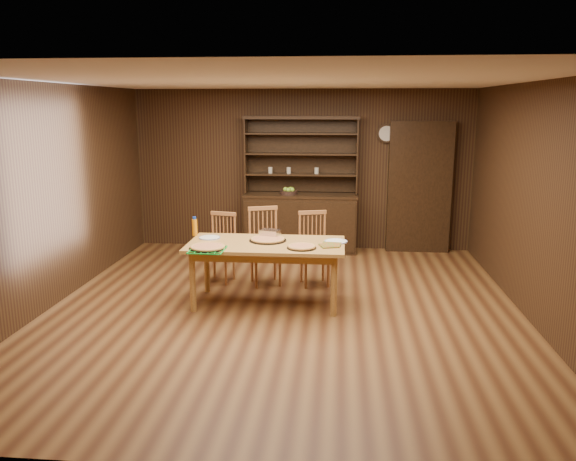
# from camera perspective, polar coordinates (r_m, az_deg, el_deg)

# --- Properties ---
(floor) EXTENTS (6.00, 6.00, 0.00)m
(floor) POSITION_cam_1_polar(r_m,az_deg,el_deg) (6.65, -0.43, -7.99)
(floor) COLOR brown
(floor) RESTS_ON ground
(room_shell) EXTENTS (6.00, 6.00, 6.00)m
(room_shell) POSITION_cam_1_polar(r_m,az_deg,el_deg) (6.27, -0.45, 5.64)
(room_shell) COLOR white
(room_shell) RESTS_ON floor
(china_hutch) EXTENTS (1.84, 0.52, 2.17)m
(china_hutch) POSITION_cam_1_polar(r_m,az_deg,el_deg) (9.14, 1.28, 1.60)
(china_hutch) COLOR black
(china_hutch) RESTS_ON floor
(doorway) EXTENTS (1.00, 0.18, 2.10)m
(doorway) POSITION_cam_1_polar(r_m,az_deg,el_deg) (9.27, 13.19, 4.28)
(doorway) COLOR black
(doorway) RESTS_ON floor
(wall_clock) EXTENTS (0.30, 0.05, 0.30)m
(wall_clock) POSITION_cam_1_polar(r_m,az_deg,el_deg) (9.19, 9.97, 9.68)
(wall_clock) COLOR black
(wall_clock) RESTS_ON room_shell
(dining_table) EXTENTS (1.84, 0.92, 0.75)m
(dining_table) POSITION_cam_1_polar(r_m,az_deg,el_deg) (6.65, -2.23, -1.97)
(dining_table) COLOR #BD8C41
(dining_table) RESTS_ON floor
(chair_left) EXTENTS (0.45, 0.43, 0.93)m
(chair_left) POSITION_cam_1_polar(r_m,az_deg,el_deg) (7.64, -6.77, -1.47)
(chair_left) COLOR #AB673A
(chair_left) RESTS_ON floor
(chair_center) EXTENTS (0.53, 0.52, 1.02)m
(chair_center) POSITION_cam_1_polar(r_m,az_deg,el_deg) (7.48, -2.41, -1.29)
(chair_center) COLOR #AB673A
(chair_center) RESTS_ON floor
(chair_right) EXTENTS (0.49, 0.48, 0.97)m
(chair_right) POSITION_cam_1_polar(r_m,az_deg,el_deg) (7.46, 2.62, -1.57)
(chair_right) COLOR #AB673A
(chair_right) RESTS_ON floor
(pizza_left) EXTENTS (0.42, 0.42, 0.04)m
(pizza_left) POSITION_cam_1_polar(r_m,az_deg,el_deg) (6.43, -8.16, -1.67)
(pizza_left) COLOR black
(pizza_left) RESTS_ON dining_table
(pizza_right) EXTENTS (0.34, 0.34, 0.04)m
(pizza_right) POSITION_cam_1_polar(r_m,az_deg,el_deg) (6.38, 1.40, -1.66)
(pizza_right) COLOR black
(pizza_right) RESTS_ON dining_table
(pizza_center) EXTENTS (0.45, 0.45, 0.04)m
(pizza_center) POSITION_cam_1_polar(r_m,az_deg,el_deg) (6.73, -2.07, -0.90)
(pizza_center) COLOR black
(pizza_center) RESTS_ON dining_table
(cooling_rack) EXTENTS (0.47, 0.47, 0.02)m
(cooling_rack) POSITION_cam_1_polar(r_m,az_deg,el_deg) (6.35, -8.19, -1.93)
(cooling_rack) COLOR #0CA72C
(cooling_rack) RESTS_ON dining_table
(plate_left) EXTENTS (0.26, 0.26, 0.02)m
(plate_left) POSITION_cam_1_polar(r_m,az_deg,el_deg) (6.92, -7.96, -0.72)
(plate_left) COLOR white
(plate_left) RESTS_ON dining_table
(plate_right) EXTENTS (0.28, 0.28, 0.02)m
(plate_right) POSITION_cam_1_polar(r_m,az_deg,el_deg) (6.69, 4.89, -1.11)
(plate_right) COLOR white
(plate_right) RESTS_ON dining_table
(foil_dish) EXTENTS (0.27, 0.22, 0.09)m
(foil_dish) POSITION_cam_1_polar(r_m,az_deg,el_deg) (6.91, -1.84, -0.30)
(foil_dish) COLOR white
(foil_dish) RESTS_ON dining_table
(juice_bottle) EXTENTS (0.06, 0.06, 0.24)m
(juice_bottle) POSITION_cam_1_polar(r_m,az_deg,el_deg) (7.07, -9.46, 0.38)
(juice_bottle) COLOR orange
(juice_bottle) RESTS_ON dining_table
(pot_holder_a) EXTENTS (0.24, 0.24, 0.01)m
(pot_holder_a) POSITION_cam_1_polar(r_m,az_deg,el_deg) (6.48, 4.17, -1.56)
(pot_holder_a) COLOR #A92013
(pot_holder_a) RESTS_ON dining_table
(pot_holder_b) EXTENTS (0.24, 0.24, 0.02)m
(pot_holder_b) POSITION_cam_1_polar(r_m,az_deg,el_deg) (6.52, 4.41, -1.46)
(pot_holder_b) COLOR #A92013
(pot_holder_b) RESTS_ON dining_table
(fruit_bowl) EXTENTS (0.28, 0.28, 0.12)m
(fruit_bowl) POSITION_cam_1_polar(r_m,az_deg,el_deg) (9.02, 0.07, 3.96)
(fruit_bowl) COLOR black
(fruit_bowl) RESTS_ON china_hutch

